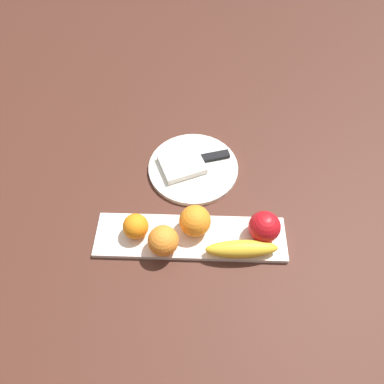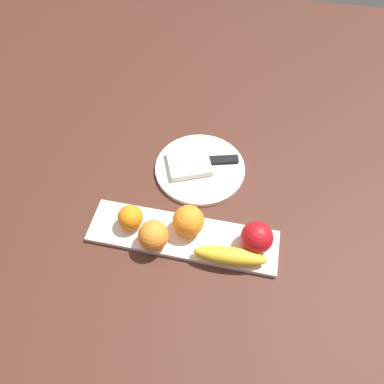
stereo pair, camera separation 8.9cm
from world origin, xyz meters
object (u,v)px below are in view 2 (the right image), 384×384
Objects in this scene: dinner_plate at (200,168)px; knife at (216,160)px; orange_near_banana at (188,221)px; fruit_tray at (183,236)px; orange_center at (153,235)px; banana at (230,256)px; orange_near_apple at (130,217)px; apple at (257,237)px; folded_napkin at (189,163)px.

knife reaches higher than dinner_plate.
orange_near_banana reaches higher than knife.
orange_center is at bearing 28.60° from fruit_tray.
orange_near_banana is 0.31× the size of dinner_plate.
knife is (0.08, -0.29, -0.02)m from banana.
orange_near_apple is 0.14m from orange_near_banana.
apple is 0.30× the size of dinner_plate.
fruit_tray is at bearing 64.67° from knife.
apple is at bearing 129.65° from dinner_plate.
fruit_tray is 0.25m from knife.
knife is at bearing -97.89° from orange_near_banana.
orange_near_apple is 0.34× the size of knife.
apple is 0.29m from folded_napkin.
orange_near_apple is at bearing 38.81° from knife.
orange_near_apple reaches higher than knife.
apple is at bearing -177.00° from fruit_tray.
folded_napkin is at bearing -81.86° from fruit_tray.
orange_near_banana is 0.67× the size of folded_napkin.
folded_napkin is at bearing -96.87° from orange_center.
orange_near_banana is 0.42× the size of knife.
banana is 2.35× the size of orange_center.
banana reaches higher than dinner_plate.
knife is (-0.10, -0.28, -0.03)m from orange_center.
fruit_tray is 0.22m from dinner_plate.
apple reaches higher than folded_napkin.
orange_near_banana is at bearing 92.87° from dinner_plate.
banana is 0.30m from knife.
apple reaches higher than orange_near_apple.
fruit_tray is 0.13m from orange_near_apple.
folded_napkin is (0.03, -0.22, 0.02)m from fruit_tray.
orange_near_apple is at bearing 6.20° from orange_near_banana.
apple is (-0.17, -0.01, 0.04)m from fruit_tray.
apple is at bearing -179.21° from orange_near_apple.
folded_napkin is (-0.10, -0.21, -0.02)m from orange_near_apple.
folded_napkin reaches higher than knife.
fruit_tray is 0.18m from apple.
fruit_tray is 0.13m from banana.
orange_center is 0.40× the size of knife.
folded_napkin is 0.63× the size of knife.
orange_near_apple reaches higher than banana.
dinner_plate is 1.38× the size of knife.
banana is (-0.12, 0.04, 0.03)m from fruit_tray.
apple reaches higher than orange_center.
apple is 1.00× the size of orange_near_banana.
orange_near_apple is at bearing 0.79° from apple.
folded_napkin reaches higher than fruit_tray.
orange_center is at bearing 36.93° from orange_near_banana.
banana is at bearing 114.74° from dinner_plate.
dinner_plate is at bearing -90.00° from fruit_tray.
orange_near_banana is at bearing -143.07° from orange_center.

